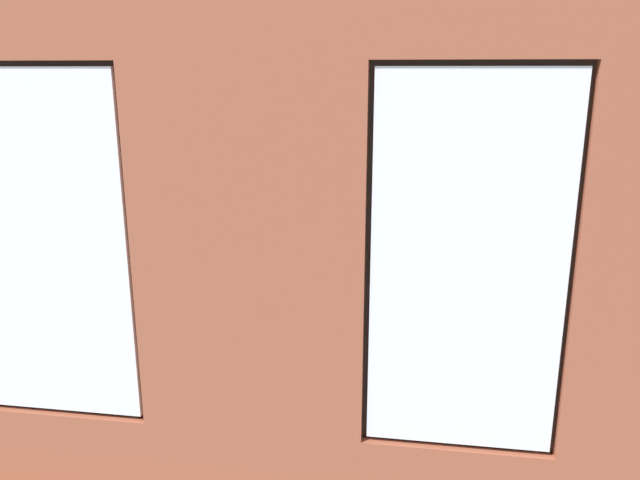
{
  "coord_description": "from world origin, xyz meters",
  "views": [
    {
      "loc": [
        -0.91,
        6.05,
        2.71
      ],
      "look_at": [
        -0.04,
        0.4,
        1.15
      ],
      "focal_mm": 35.0,
      "sensor_mm": 36.0,
      "label": 1
    }
  ],
  "objects_px": {
    "candle_jar": "(333,298)",
    "couch_by_window": "(207,408)",
    "potted_plant_between_couches": "(391,372)",
    "potted_plant_foreground_right": "(174,214)",
    "media_console": "(90,289)",
    "tv_flatscreen": "(85,237)",
    "coffee_table": "(333,308)",
    "remote_silver": "(295,304)",
    "potted_plant_near_tv": "(85,268)",
    "cup_ceramic": "(367,296)",
    "couch_left": "(566,322)",
    "potted_plant_by_left_couch": "(505,269)"
  },
  "relations": [
    {
      "from": "coffee_table",
      "to": "cup_ceramic",
      "type": "height_order",
      "value": "cup_ceramic"
    },
    {
      "from": "media_console",
      "to": "tv_flatscreen",
      "type": "relative_size",
      "value": 1.01
    },
    {
      "from": "potted_plant_between_couches",
      "to": "remote_silver",
      "type": "bearing_deg",
      "value": -61.22
    },
    {
      "from": "tv_flatscreen",
      "to": "potted_plant_foreground_right",
      "type": "distance_m",
      "value": 1.88
    },
    {
      "from": "coffee_table",
      "to": "couch_by_window",
      "type": "bearing_deg",
      "value": 72.53
    },
    {
      "from": "couch_by_window",
      "to": "couch_left",
      "type": "distance_m",
      "value": 3.6
    },
    {
      "from": "remote_silver",
      "to": "potted_plant_between_couches",
      "type": "distance_m",
      "value": 2.18
    },
    {
      "from": "couch_by_window",
      "to": "couch_left",
      "type": "xyz_separation_m",
      "value": [
        -2.95,
        -2.08,
        -0.0
      ]
    },
    {
      "from": "remote_silver",
      "to": "potted_plant_between_couches",
      "type": "bearing_deg",
      "value": -72.14
    },
    {
      "from": "cup_ceramic",
      "to": "couch_left",
      "type": "bearing_deg",
      "value": 176.25
    },
    {
      "from": "potted_plant_between_couches",
      "to": "tv_flatscreen",
      "type": "bearing_deg",
      "value": -33.94
    },
    {
      "from": "couch_by_window",
      "to": "tv_flatscreen",
      "type": "distance_m",
      "value": 3.37
    },
    {
      "from": "remote_silver",
      "to": "potted_plant_between_couches",
      "type": "xyz_separation_m",
      "value": [
        -1.04,
        1.89,
        0.29
      ]
    },
    {
      "from": "couch_by_window",
      "to": "media_console",
      "type": "distance_m",
      "value": 3.33
    },
    {
      "from": "coffee_table",
      "to": "candle_jar",
      "type": "distance_m",
      "value": 0.11
    },
    {
      "from": "potted_plant_between_couches",
      "to": "potted_plant_near_tv",
      "type": "xyz_separation_m",
      "value": [
        3.03,
        -1.42,
        0.16
      ]
    },
    {
      "from": "candle_jar",
      "to": "media_console",
      "type": "height_order",
      "value": "media_console"
    },
    {
      "from": "coffee_table",
      "to": "candle_jar",
      "type": "xyz_separation_m",
      "value": [
        0.0,
        0.0,
        0.11
      ]
    },
    {
      "from": "remote_silver",
      "to": "tv_flatscreen",
      "type": "bearing_deg",
      "value": 157.72
    },
    {
      "from": "couch_by_window",
      "to": "potted_plant_foreground_right",
      "type": "xyz_separation_m",
      "value": [
        1.93,
        -4.31,
        0.42
      ]
    },
    {
      "from": "couch_by_window",
      "to": "potted_plant_by_left_couch",
      "type": "bearing_deg",
      "value": -126.21
    },
    {
      "from": "couch_left",
      "to": "potted_plant_near_tv",
      "type": "xyz_separation_m",
      "value": [
        4.65,
        0.61,
        0.53
      ]
    },
    {
      "from": "remote_silver",
      "to": "tv_flatscreen",
      "type": "xyz_separation_m",
      "value": [
        2.53,
        -0.51,
        0.47
      ]
    },
    {
      "from": "candle_jar",
      "to": "potted_plant_by_left_couch",
      "type": "height_order",
      "value": "potted_plant_by_left_couch"
    },
    {
      "from": "tv_flatscreen",
      "to": "potted_plant_near_tv",
      "type": "bearing_deg",
      "value": 118.83
    },
    {
      "from": "couch_left",
      "to": "remote_silver",
      "type": "bearing_deg",
      "value": -82.97
    },
    {
      "from": "cup_ceramic",
      "to": "media_console",
      "type": "distance_m",
      "value": 3.25
    },
    {
      "from": "couch_left",
      "to": "remote_silver",
      "type": "xyz_separation_m",
      "value": [
        2.67,
        0.13,
        0.08
      ]
    },
    {
      "from": "coffee_table",
      "to": "tv_flatscreen",
      "type": "relative_size",
      "value": 1.16
    },
    {
      "from": "coffee_table",
      "to": "candle_jar",
      "type": "height_order",
      "value": "candle_jar"
    },
    {
      "from": "coffee_table",
      "to": "potted_plant_by_left_couch",
      "type": "height_order",
      "value": "potted_plant_by_left_couch"
    },
    {
      "from": "couch_by_window",
      "to": "potted_plant_between_couches",
      "type": "bearing_deg",
      "value": -177.65
    },
    {
      "from": "potted_plant_foreground_right",
      "to": "potted_plant_by_left_couch",
      "type": "bearing_deg",
      "value": 169.52
    },
    {
      "from": "potted_plant_near_tv",
      "to": "potted_plant_between_couches",
      "type": "bearing_deg",
      "value": 154.91
    },
    {
      "from": "potted_plant_between_couches",
      "to": "potted_plant_near_tv",
      "type": "distance_m",
      "value": 3.34
    },
    {
      "from": "tv_flatscreen",
      "to": "potted_plant_between_couches",
      "type": "xyz_separation_m",
      "value": [
        -3.57,
        2.4,
        -0.18
      ]
    },
    {
      "from": "tv_flatscreen",
      "to": "potted_plant_foreground_right",
      "type": "xyz_separation_m",
      "value": [
        -0.32,
        -1.85,
        -0.13
      ]
    },
    {
      "from": "couch_by_window",
      "to": "remote_silver",
      "type": "distance_m",
      "value": 1.97
    },
    {
      "from": "coffee_table",
      "to": "potted_plant_by_left_couch",
      "type": "distance_m",
      "value": 2.37
    },
    {
      "from": "media_console",
      "to": "potted_plant_by_left_couch",
      "type": "xyz_separation_m",
      "value": [
        -4.79,
        -1.03,
        0.15
      ]
    },
    {
      "from": "cup_ceramic",
      "to": "candle_jar",
      "type": "distance_m",
      "value": 0.37
    },
    {
      "from": "candle_jar",
      "to": "couch_by_window",
      "type": "bearing_deg",
      "value": 72.53
    },
    {
      "from": "media_console",
      "to": "potted_plant_between_couches",
      "type": "xyz_separation_m",
      "value": [
        -3.57,
        2.4,
        0.44
      ]
    },
    {
      "from": "media_console",
      "to": "coffee_table",
      "type": "bearing_deg",
      "value": 172.41
    },
    {
      "from": "tv_flatscreen",
      "to": "potted_plant_by_left_couch",
      "type": "distance_m",
      "value": 4.93
    },
    {
      "from": "coffee_table",
      "to": "potted_plant_between_couches",
      "type": "distance_m",
      "value": 2.15
    },
    {
      "from": "potted_plant_between_couches",
      "to": "potted_plant_foreground_right",
      "type": "bearing_deg",
      "value": -52.62
    },
    {
      "from": "cup_ceramic",
      "to": "potted_plant_between_couches",
      "type": "relative_size",
      "value": 0.06
    },
    {
      "from": "tv_flatscreen",
      "to": "potted_plant_near_tv",
      "type": "distance_m",
      "value": 1.12
    },
    {
      "from": "couch_by_window",
      "to": "candle_jar",
      "type": "bearing_deg",
      "value": -107.47
    }
  ]
}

